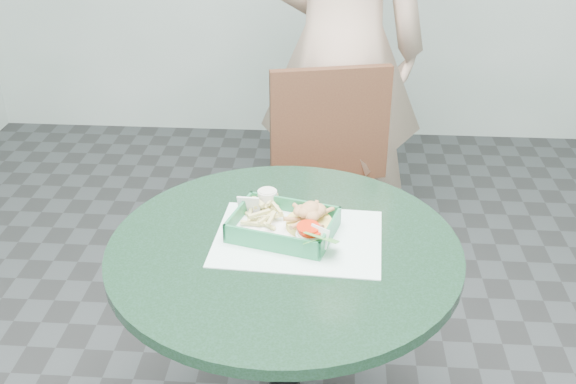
# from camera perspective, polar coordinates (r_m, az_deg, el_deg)

# --- Properties ---
(cafe_table) EXTENTS (0.91, 0.91, 0.75)m
(cafe_table) POSITION_cam_1_polar(r_m,az_deg,el_deg) (1.83, -0.31, -9.45)
(cafe_table) COLOR black
(cafe_table) RESTS_ON floor
(dining_chair) EXTENTS (0.46, 0.46, 0.93)m
(dining_chair) POSITION_cam_1_polar(r_m,az_deg,el_deg) (2.55, 3.43, 1.13)
(dining_chair) COLOR #462F20
(dining_chair) RESTS_ON floor
(placemat) EXTENTS (0.44, 0.34, 0.00)m
(placemat) POSITION_cam_1_polar(r_m,az_deg,el_deg) (1.76, 0.86, -4.46)
(placemat) COLOR silver
(placemat) RESTS_ON cafe_table
(food_basket) EXTENTS (0.26, 0.19, 0.05)m
(food_basket) POSITION_cam_1_polar(r_m,az_deg,el_deg) (1.77, -0.39, -3.66)
(food_basket) COLOR #217547
(food_basket) RESTS_ON placemat
(crab_sandwich) EXTENTS (0.12, 0.12, 0.07)m
(crab_sandwich) POSITION_cam_1_polar(r_m,az_deg,el_deg) (1.77, 1.60, -2.28)
(crab_sandwich) COLOR #D4B954
(crab_sandwich) RESTS_ON food_basket
(fries_pile) EXTENTS (0.14, 0.15, 0.04)m
(fries_pile) POSITION_cam_1_polar(r_m,az_deg,el_deg) (1.80, -2.60, -2.36)
(fries_pile) COLOR #CFC273
(fries_pile) RESTS_ON food_basket
(sauce_ramekin) EXTENTS (0.05, 0.05, 0.03)m
(sauce_ramekin) POSITION_cam_1_polar(r_m,az_deg,el_deg) (1.84, -2.73, -1.04)
(sauce_ramekin) COLOR silver
(sauce_ramekin) RESTS_ON food_basket
(garnish_cup) EXTENTS (0.11, 0.10, 0.04)m
(garnish_cup) POSITION_cam_1_polar(r_m,az_deg,el_deg) (1.71, 2.50, -3.90)
(garnish_cup) COLOR white
(garnish_cup) RESTS_ON food_basket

